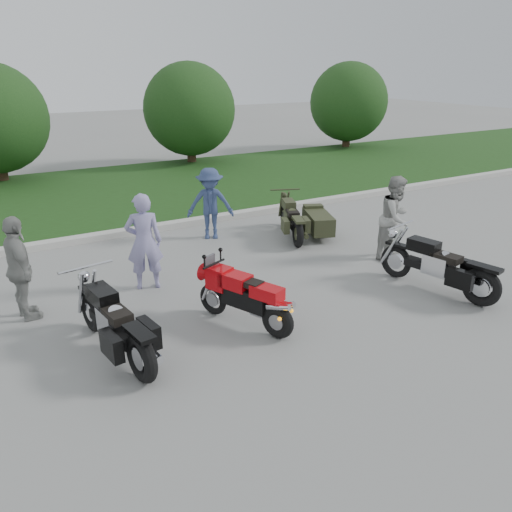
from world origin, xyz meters
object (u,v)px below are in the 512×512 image
cruiser_left (117,327)px  cruiser_right (442,268)px  person_grey (396,218)px  person_denim (210,204)px  cruiser_sidecar (307,221)px  person_stripe (144,242)px  person_back (20,269)px  sportbike_red (246,297)px

cruiser_left → cruiser_right: size_ratio=1.02×
person_grey → person_denim: bearing=112.5°
cruiser_right → cruiser_sidecar: (-0.33, 3.74, -0.07)m
cruiser_left → person_stripe: 2.39m
person_grey → person_back: person_grey is taller
person_denim → cruiser_sidecar: bearing=-3.4°
cruiser_left → person_back: bearing=108.8°
person_back → cruiser_right: bearing=-120.9°
sportbike_red → person_stripe: (-0.90, 2.19, 0.39)m
person_denim → sportbike_red: bearing=-83.5°
person_back → sportbike_red: bearing=-133.1°
person_back → cruiser_left: bearing=-161.4°
person_denim → person_back: 4.82m
cruiser_sidecar → person_grey: (0.82, -2.01, 0.50)m
person_stripe → sportbike_red: bearing=127.9°
cruiser_right → person_grey: size_ratio=1.31×
sportbike_red → person_back: bearing=122.2°
cruiser_sidecar → person_denim: person_denim is taller
person_grey → person_back: (-7.16, 0.90, -0.02)m
cruiser_right → cruiser_sidecar: 3.76m
person_stripe → person_grey: 5.19m
person_stripe → person_grey: person_stripe is taller
cruiser_right → person_stripe: 5.40m
sportbike_red → person_stripe: size_ratio=0.96×
person_grey → person_back: 7.22m
cruiser_right → cruiser_sidecar: cruiser_right is taller
cruiser_left → cruiser_right: 5.72m
cruiser_right → person_back: size_ratio=1.34×
cruiser_right → person_denim: person_denim is taller
sportbike_red → cruiser_sidecar: sportbike_red is taller
cruiser_left → person_stripe: size_ratio=1.32×
cruiser_left → person_grey: 6.26m
person_denim → person_back: person_back is taller
sportbike_red → person_denim: bearing=48.5°
person_back → cruiser_sidecar: bearing=-89.4°
sportbike_red → person_denim: person_denim is taller
cruiser_sidecar → person_grey: person_grey is taller
cruiser_sidecar → person_grey: 2.23m
person_grey → sportbike_red: bearing=174.3°
person_stripe → person_grey: bearing=-176.6°
person_back → person_denim: bearing=-72.6°
cruiser_left → person_denim: bearing=41.6°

